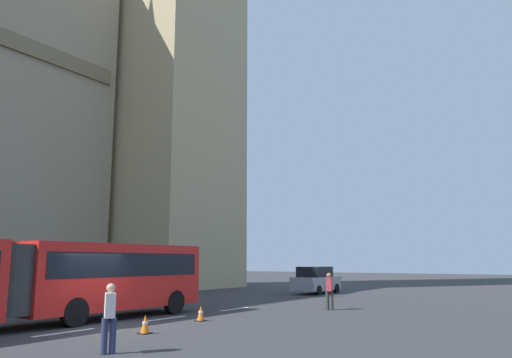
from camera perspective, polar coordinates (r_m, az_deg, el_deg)
name	(u,v)px	position (r m, az deg, el deg)	size (l,w,h in m)	color
ground_plane	(106,327)	(18.32, -17.11, -16.14)	(160.00, 160.00, 0.00)	#333335
articulated_bus	(2,276)	(18.30, -27.50, -10.01)	(16.94, 2.54, 2.90)	red
sedan_lead	(316,280)	(35.17, 7.02, -11.61)	(4.40, 1.86, 1.85)	gray
traffic_cone_west	(145,324)	(16.34, -12.78, -16.17)	(0.36, 0.36, 0.58)	black
traffic_cone_middle	(201,313)	(19.31, -6.45, -15.28)	(0.36, 0.36, 0.58)	black
pedestrian_near_cones	(110,316)	(13.03, -16.68, -14.98)	(0.43, 0.46, 1.69)	#262D4C
pedestrian_by_kerb	(329,290)	(23.64, 8.53, -12.64)	(0.45, 0.35, 1.69)	#333333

